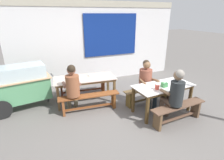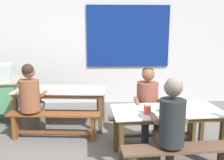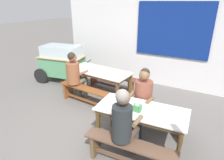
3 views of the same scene
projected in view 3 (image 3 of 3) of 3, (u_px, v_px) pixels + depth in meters
The scene contains 15 objects.
ground_plane at pixel (111, 126), 4.00m from camera, with size 40.00×40.00×0.00m, color #67625F.
backdrop_wall at pixel (157, 36), 5.59m from camera, with size 6.05×0.23×2.78m.
dining_table_far at pixel (99, 73), 5.02m from camera, with size 1.72×0.87×0.72m.
dining_table_near at pixel (141, 113), 3.25m from camera, with size 1.55×0.80×0.72m.
bench_far_back at pixel (111, 80), 5.58m from camera, with size 1.55×0.43×0.44m.
bench_far_front at pixel (86, 93), 4.73m from camera, with size 1.56×0.38×0.44m.
bench_near_back at pixel (149, 115), 3.85m from camera, with size 1.52×0.35×0.44m.
bench_near_front at pixel (129, 151), 2.92m from camera, with size 1.43×0.36×0.44m.
food_cart at pixel (62, 61), 6.00m from camera, with size 1.73×1.02×1.14m.
person_left_back_turned at pixel (75, 73), 4.82m from camera, with size 0.44×0.54×1.27m.
person_near_front at pixel (124, 122), 2.87m from camera, with size 0.41×0.53×1.29m.
person_right_near_table at pixel (142, 97), 3.69m from camera, with size 0.45×0.60×1.25m.
tissue_box at pixel (137, 108), 3.15m from camera, with size 0.13×0.11×0.13m.
condiment_jar at pixel (122, 105), 3.21m from camera, with size 0.10×0.10×0.14m.
soup_bowl at pixel (107, 70), 4.97m from camera, with size 0.13×0.13×0.04m, color silver.
Camera 3 is at (1.64, -2.91, 2.39)m, focal length 31.24 mm.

